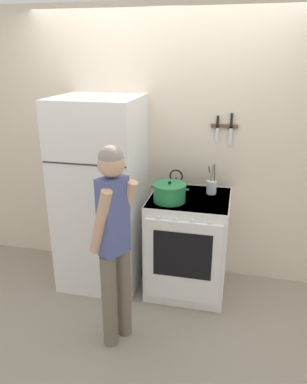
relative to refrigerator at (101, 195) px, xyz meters
The scene contains 9 objects.
ground_plane 1.09m from the refrigerator, 33.71° to the left, with size 14.00×14.00×0.00m, color gray.
wall_back 0.75m from the refrigerator, 35.91° to the left, with size 10.00×0.06×2.55m.
refrigerator is the anchor object (origin of this frame).
stove_range 0.93m from the refrigerator, ahead, with size 0.71×0.70×0.93m.
dutch_oven_pot 0.69m from the refrigerator, ahead, with size 0.33×0.29×0.18m.
tea_kettle 0.70m from the refrigerator, 12.60° to the left, with size 0.20×0.16×0.21m.
utensil_jar 1.02m from the refrigerator, ahead, with size 0.09×0.09×0.28m.
person 0.89m from the refrigerator, 63.56° to the right, with size 0.35×0.39×1.57m.
wall_knife_strip 1.29m from the refrigerator, 17.29° to the left, with size 0.24×0.03×0.28m.
Camera 1 is at (0.68, -3.41, 2.14)m, focal length 35.00 mm.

